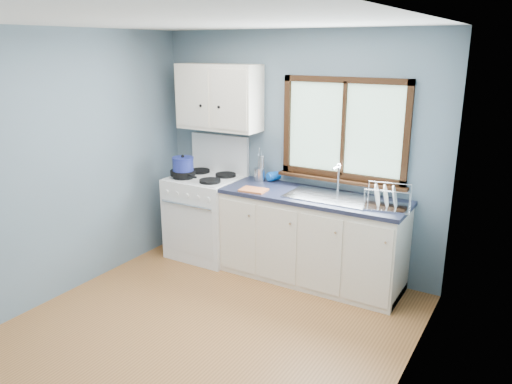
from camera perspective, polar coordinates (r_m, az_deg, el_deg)
The scene contains 18 objects.
floor at distance 4.34m, azimuth -6.93°, elevation -16.42°, with size 3.20×3.60×0.02m, color #A46834.
ceiling at distance 3.66m, azimuth -8.35°, elevation 18.96°, with size 3.20×3.60×0.02m, color white.
wall_back at distance 5.31m, azimuth 4.57°, elevation 4.54°, with size 3.20×0.02×2.50m, color slate.
wall_left at distance 4.95m, azimuth -22.43°, elevation 2.46°, with size 0.02×3.60×2.50m, color slate.
wall_right at distance 3.13m, azimuth 16.41°, elevation -4.60°, with size 0.02×3.60×2.50m, color slate.
gas_range at distance 5.71m, azimuth -5.71°, elevation -2.52°, with size 0.76×0.69×1.36m.
base_cabinets at distance 5.13m, azimuth 6.35°, elevation -5.76°, with size 1.85×0.60×0.88m.
countertop at distance 4.97m, azimuth 6.52°, elevation -0.52°, with size 1.89×0.64×0.04m, color black.
sink at distance 4.91m, azimuth 8.42°, elevation -1.28°, with size 0.84×0.46×0.44m.
window at distance 5.02m, azimuth 9.95°, elevation 6.28°, with size 1.36×0.10×1.03m.
upper_cabinets at distance 5.49m, azimuth -4.28°, elevation 10.75°, with size 0.95×0.35×0.70m.
skillet at distance 5.57m, azimuth -8.33°, elevation 2.20°, with size 0.44×0.36×0.06m.
stockpot at distance 5.53m, azimuth -8.33°, elevation 2.93°, with size 0.31×0.31×0.23m.
utensil_crock at distance 5.41m, azimuth 0.41°, elevation 2.04°, with size 0.14×0.14×0.36m.
thermos at distance 5.38m, azimuth 0.62°, elevation 2.72°, with size 0.07×0.07×0.29m, color silver.
soap_bottle at distance 5.36m, azimuth 1.39°, elevation 2.58°, with size 0.11×0.11×0.27m, color blue.
dish_towel at distance 5.05m, azimuth -0.28°, elevation 0.23°, with size 0.26×0.19×0.02m, color #D76D38.
dish_rack at distance 4.68m, azimuth 14.71°, elevation -1.07°, with size 0.46×0.38×0.21m.
Camera 1 is at (2.28, -2.86, 2.34)m, focal length 35.00 mm.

